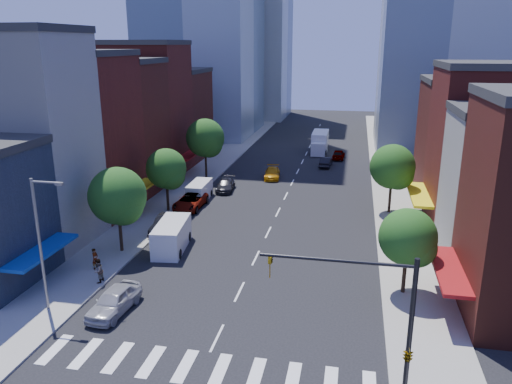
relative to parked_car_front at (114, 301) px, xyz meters
The scene contains 30 objects.
ground 7.72m from the parked_car_front, 12.29° to the right, with size 220.00×220.00×0.00m, color black.
sidewalk_left 38.70m from the parked_car_front, 97.43° to the left, with size 5.00×120.00×0.15m, color gray.
sidewalk_right 43.27m from the parked_car_front, 62.47° to the left, with size 5.00×120.00×0.15m, color gray.
crosswalk 8.85m from the parked_car_front, 31.71° to the right, with size 19.00×3.00×0.01m, color silver.
bldg_left_1 18.88m from the parked_car_front, 142.48° to the left, with size 12.00×8.00×18.00m, color beige.
bldg_left_2 24.28m from the parked_car_front, 125.59° to the left, with size 12.00×9.00×16.00m, color #5A1915.
bldg_left_3 31.24m from the parked_car_front, 116.26° to the left, with size 12.00×8.00×15.00m, color #4F1D13.
bldg_left_4 39.08m from the parked_car_front, 110.63° to the left, with size 12.00×9.00×17.00m, color #5A1915.
bldg_left_5 47.67m from the parked_car_front, 106.57° to the left, with size 12.00×10.00×13.00m, color #4F1D13.
bldg_right_2 36.84m from the parked_car_front, 38.12° to the left, with size 12.00×10.00×15.00m, color #5A1915.
bldg_right_3 43.50m from the parked_car_front, 48.63° to the left, with size 12.00×10.00×13.00m, color #4F1D13.
traffic_signal 18.79m from the parked_car_front, 19.37° to the right, with size 7.24×2.24×8.00m.
streetlight 6.22m from the parked_car_front, behind, with size 2.25×0.25×9.00m.
tree_left_near 10.84m from the parked_car_front, 112.49° to the left, with size 4.80×4.80×7.30m.
tree_left_mid 20.98m from the parked_car_front, 100.74° to the left, with size 4.20×4.20×6.65m.
tree_left_far 34.78m from the parked_car_front, 96.40° to the left, with size 5.00×5.00×7.75m.
tree_right_near 20.44m from the parked_car_front, 18.18° to the left, with size 4.00×4.00×6.20m.
tree_right_far 31.20m from the parked_car_front, 51.74° to the left, with size 4.60×4.60×7.20m.
parked_car_front is the anchor object (origin of this frame).
parked_car_second 14.73m from the parked_car_front, 97.80° to the left, with size 1.70×4.89×1.61m, color black.
parked_car_third 21.91m from the parked_car_front, 95.24° to the left, with size 2.60×5.64×1.57m, color #999999.
parked_car_rear 29.17m from the parked_car_front, 90.00° to the left, with size 1.93×4.74×1.38m, color black.
cargo_van_near 10.70m from the parked_car_front, 89.90° to the left, with size 2.96×5.96×2.44m.
cargo_van_far 25.03m from the parked_car_front, 94.58° to the left, with size 2.06×4.84×2.04m.
taxi 36.31m from the parked_car_front, 82.72° to the left, with size 1.94×4.78×1.39m, color orange.
traffic_car_oncoming 45.31m from the parked_car_front, 75.72° to the left, with size 1.48×4.25×1.40m, color black.
traffic_car_far 50.95m from the parked_car_front, 75.49° to the left, with size 1.76×4.37×1.49m, color #999999.
box_truck 54.85m from the parked_car_front, 80.03° to the left, with size 2.57×8.11×3.26m.
pedestrian_near 7.17m from the parked_car_front, 128.02° to the left, with size 0.61×0.40×1.68m, color #999999.
pedestrian_far 4.62m from the parked_car_front, 130.55° to the left, with size 0.90×0.70×1.84m, color #999999.
Camera 1 is at (7.49, -25.48, 17.14)m, focal length 35.00 mm.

